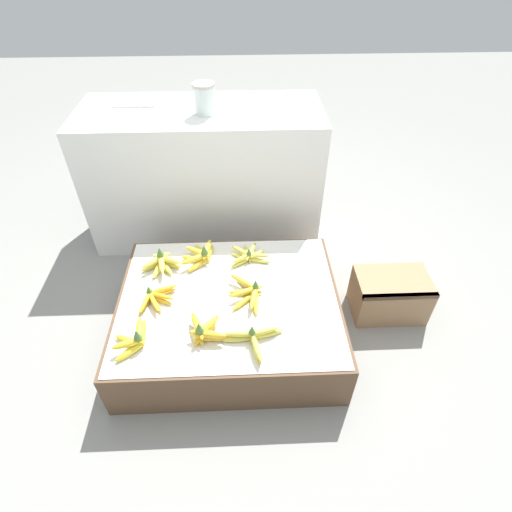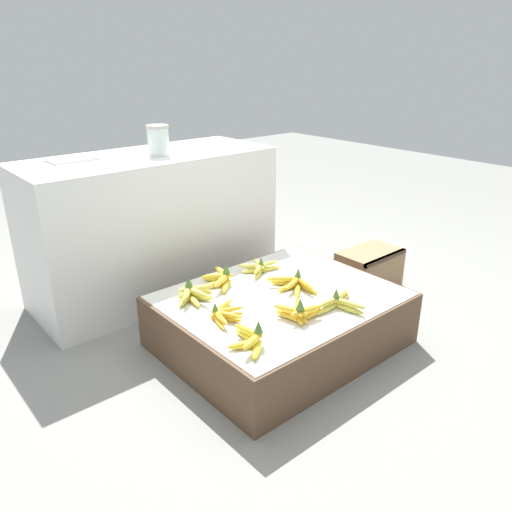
{
  "view_description": "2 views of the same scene",
  "coord_description": "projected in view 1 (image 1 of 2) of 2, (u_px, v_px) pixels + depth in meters",
  "views": [
    {
      "loc": [
        0.08,
        -1.29,
        1.67
      ],
      "look_at": [
        0.14,
        0.13,
        0.4
      ],
      "focal_mm": 28.0,
      "sensor_mm": 36.0,
      "label": 1
    },
    {
      "loc": [
        -1.45,
        -1.52,
        1.32
      ],
      "look_at": [
        -0.08,
        0.08,
        0.46
      ],
      "focal_mm": 35.0,
      "sensor_mm": 36.0,
      "label": 2
    }
  ],
  "objects": [
    {
      "name": "ground_plane",
      "position": [
        231.0,
        332.0,
        2.07
      ],
      "size": [
        10.0,
        10.0,
        0.0
      ],
      "primitive_type": "plane",
      "color": "gray"
    },
    {
      "name": "display_platform",
      "position": [
        230.0,
        316.0,
        1.98
      ],
      "size": [
        1.05,
        0.85,
        0.26
      ],
      "color": "brown",
      "rests_on": "ground_plane"
    },
    {
      "name": "back_vendor_table",
      "position": [
        205.0,
        174.0,
        2.47
      ],
      "size": [
        1.38,
        0.56,
        0.81
      ],
      "color": "white",
      "rests_on": "ground_plane"
    },
    {
      "name": "wooden_crate",
      "position": [
        390.0,
        295.0,
        2.1
      ],
      "size": [
        0.37,
        0.24,
        0.23
      ],
      "color": "#997551",
      "rests_on": "ground_plane"
    },
    {
      "name": "banana_bunch_front_left",
      "position": [
        135.0,
        339.0,
        1.67
      ],
      "size": [
        0.15,
        0.22,
        0.11
      ],
      "color": "yellow",
      "rests_on": "display_platform"
    },
    {
      "name": "banana_bunch_front_midleft",
      "position": [
        204.0,
        331.0,
        1.7
      ],
      "size": [
        0.19,
        0.17,
        0.11
      ],
      "color": "gold",
      "rests_on": "display_platform"
    },
    {
      "name": "banana_bunch_front_midright",
      "position": [
        254.0,
        339.0,
        1.68
      ],
      "size": [
        0.27,
        0.19,
        0.09
      ],
      "color": "gold",
      "rests_on": "display_platform"
    },
    {
      "name": "banana_bunch_middle_left",
      "position": [
        155.0,
        298.0,
        1.86
      ],
      "size": [
        0.18,
        0.18,
        0.08
      ],
      "color": "gold",
      "rests_on": "display_platform"
    },
    {
      "name": "banana_bunch_middle_midright",
      "position": [
        249.0,
        292.0,
        1.88
      ],
      "size": [
        0.17,
        0.26,
        0.1
      ],
      "color": "gold",
      "rests_on": "display_platform"
    },
    {
      "name": "banana_bunch_back_left",
      "position": [
        161.0,
        262.0,
        2.03
      ],
      "size": [
        0.22,
        0.17,
        0.11
      ],
      "color": "#DBCC4C",
      "rests_on": "display_platform"
    },
    {
      "name": "banana_bunch_back_midleft",
      "position": [
        201.0,
        255.0,
        2.07
      ],
      "size": [
        0.18,
        0.23,
        0.11
      ],
      "color": "gold",
      "rests_on": "display_platform"
    },
    {
      "name": "banana_bunch_back_midright",
      "position": [
        249.0,
        256.0,
        2.08
      ],
      "size": [
        0.22,
        0.19,
        0.08
      ],
      "color": "gold",
      "rests_on": "display_platform"
    },
    {
      "name": "glass_jar",
      "position": [
        205.0,
        99.0,
        2.11
      ],
      "size": [
        0.12,
        0.12,
        0.16
      ],
      "color": "silver",
      "rests_on": "back_vendor_table"
    },
    {
      "name": "foam_tray_white",
      "position": [
        136.0,
        101.0,
        2.27
      ],
      "size": [
        0.24,
        0.15,
        0.02
      ],
      "color": "white",
      "rests_on": "back_vendor_table"
    }
  ]
}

